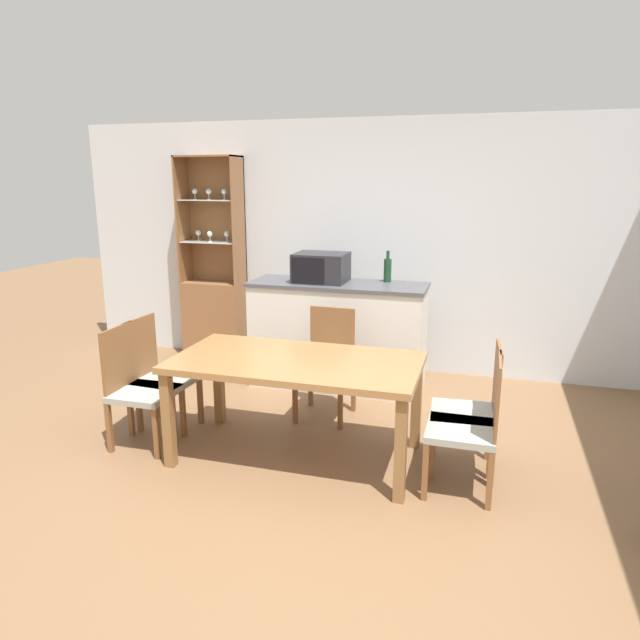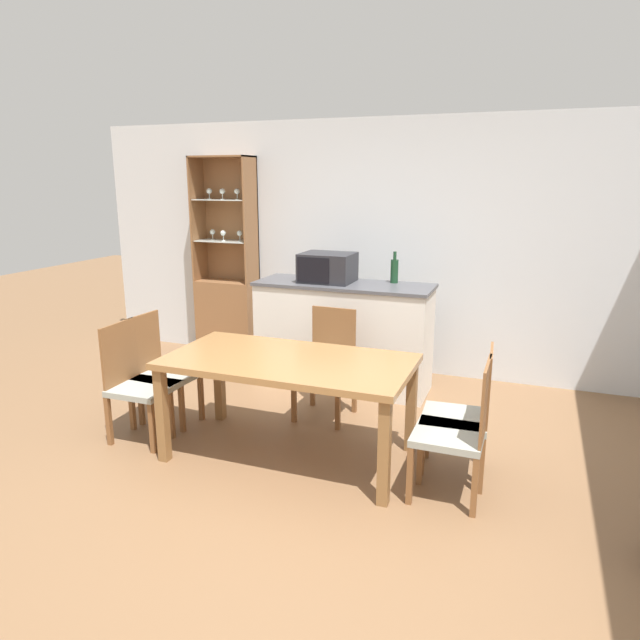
{
  "view_description": "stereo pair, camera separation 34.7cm",
  "coord_description": "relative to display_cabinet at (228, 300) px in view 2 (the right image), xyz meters",
  "views": [
    {
      "loc": [
        1.03,
        -3.16,
        1.97
      ],
      "look_at": [
        -0.25,
        1.18,
        0.84
      ],
      "focal_mm": 32.0,
      "sensor_mm": 36.0,
      "label": 1
    },
    {
      "loc": [
        1.35,
        -3.05,
        1.97
      ],
      "look_at": [
        -0.25,
        1.18,
        0.84
      ],
      "focal_mm": 32.0,
      "sensor_mm": 36.0,
      "label": 2
    }
  ],
  "objects": [
    {
      "name": "dining_chair_head_far",
      "position": [
        1.64,
        -1.23,
        -0.2
      ],
      "size": [
        0.44,
        0.44,
        0.91
      ],
      "rotation": [
        0.0,
        0.0,
        3.11
      ],
      "color": "#999E93",
      "rests_on": "ground_plane"
    },
    {
      "name": "dining_chair_side_left_far",
      "position": [
        0.44,
        -1.88,
        -0.2
      ],
      "size": [
        0.45,
        0.45,
        0.91
      ],
      "rotation": [
        0.0,
        0.0,
        -1.63
      ],
      "color": "#999E93",
      "rests_on": "ground_plane"
    },
    {
      "name": "dining_chair_side_right_near",
      "position": [
        2.84,
        -2.15,
        -0.2
      ],
      "size": [
        0.43,
        0.43,
        0.91
      ],
      "rotation": [
        0.0,
        0.0,
        1.57
      ],
      "color": "#999E93",
      "rests_on": "ground_plane"
    },
    {
      "name": "dining_table",
      "position": [
        1.64,
        -2.02,
        0.02
      ],
      "size": [
        1.73,
        0.9,
        0.74
      ],
      "color": "olive",
      "rests_on": "ground_plane"
    },
    {
      "name": "wine_bottle",
      "position": [
        1.98,
        -0.34,
        0.5
      ],
      "size": [
        0.07,
        0.07,
        0.29
      ],
      "color": "#193D23",
      "rests_on": "kitchen_counter"
    },
    {
      "name": "dining_chair_side_left_near",
      "position": [
        0.44,
        -2.15,
        -0.2
      ],
      "size": [
        0.43,
        0.43,
        0.91
      ],
      "rotation": [
        0.0,
        0.0,
        -1.55
      ],
      "color": "#999E93",
      "rests_on": "ground_plane"
    },
    {
      "name": "microwave",
      "position": [
        1.38,
        -0.51,
        0.51
      ],
      "size": [
        0.49,
        0.4,
        0.27
      ],
      "color": "#232328",
      "rests_on": "kitchen_counter"
    },
    {
      "name": "wall_back",
      "position": [
        1.84,
        0.18,
        0.64
      ],
      "size": [
        6.8,
        0.06,
        2.55
      ],
      "color": "silver",
      "rests_on": "ground_plane"
    },
    {
      "name": "display_cabinet",
      "position": [
        0.0,
        0.0,
        0.0
      ],
      "size": [
        0.67,
        0.32,
        2.2
      ],
      "color": "brown",
      "rests_on": "ground_plane"
    },
    {
      "name": "ground_plane",
      "position": [
        1.84,
        -2.45,
        -0.64
      ],
      "size": [
        18.0,
        18.0,
        0.0
      ],
      "primitive_type": "plane",
      "color": "brown"
    },
    {
      "name": "dining_chair_side_right_far",
      "position": [
        2.84,
        -1.88,
        -0.2
      ],
      "size": [
        0.45,
        0.45,
        0.91
      ],
      "rotation": [
        0.0,
        0.0,
        1.63
      ],
      "color": "#999E93",
      "rests_on": "ground_plane"
    },
    {
      "name": "kitchen_counter",
      "position": [
        1.55,
        -0.53,
        -0.13
      ],
      "size": [
        1.66,
        0.58,
        1.02
      ],
      "color": "silver",
      "rests_on": "ground_plane"
    }
  ]
}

